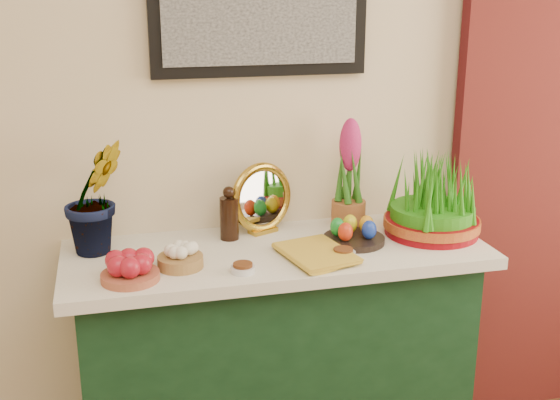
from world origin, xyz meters
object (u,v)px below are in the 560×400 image
object	(u,v)px
sideboard	(277,370)
wheatgrass_sabzeh	(433,201)
book	(289,258)
mirror	(262,199)
hyacinth_green	(94,179)

from	to	relation	value
sideboard	wheatgrass_sabzeh	xyz separation A→B (m)	(0.56, -0.01, 0.59)
book	wheatgrass_sabzeh	distance (m)	0.58
sideboard	mirror	xyz separation A→B (m)	(-0.01, 0.17, 0.59)
mirror	book	xyz separation A→B (m)	(0.02, -0.31, -0.10)
sideboard	mirror	bearing A→B (deg)	93.96
book	sideboard	bearing A→B (deg)	79.95
book	wheatgrass_sabzeh	world-z (taller)	wheatgrass_sabzeh
sideboard	mirror	distance (m)	0.61
hyacinth_green	book	distance (m)	0.67
mirror	book	world-z (taller)	mirror
sideboard	hyacinth_green	size ratio (longest dim) A/B	2.63
hyacinth_green	book	bearing A→B (deg)	-47.98
hyacinth_green	mirror	distance (m)	0.58
sideboard	book	distance (m)	0.50
hyacinth_green	book	xyz separation A→B (m)	(0.58, -0.25, -0.23)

